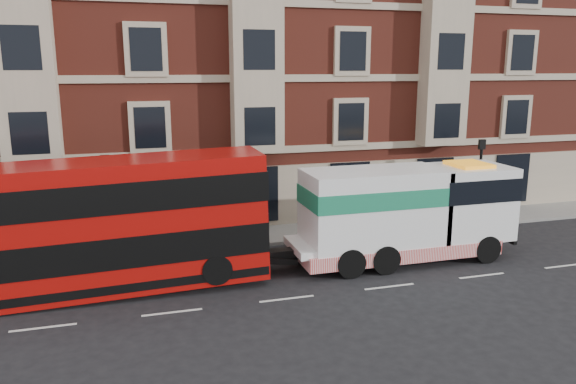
# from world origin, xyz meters

# --- Properties ---
(ground) EXTENTS (120.00, 120.00, 0.00)m
(ground) POSITION_xyz_m (0.00, 0.00, 0.00)
(ground) COLOR black
(ground) RESTS_ON ground
(sidewalk) EXTENTS (90.00, 3.00, 0.15)m
(sidewalk) POSITION_xyz_m (0.00, 7.50, 0.07)
(sidewalk) COLOR slate
(sidewalk) RESTS_ON ground
(victorian_terrace) EXTENTS (45.00, 12.00, 20.40)m
(victorian_terrace) POSITION_xyz_m (0.50, 15.00, 10.07)
(victorian_terrace) COLOR maroon
(victorian_terrace) RESTS_ON ground
(lamp_post_west) EXTENTS (0.35, 0.15, 4.35)m
(lamp_post_west) POSITION_xyz_m (-6.00, 6.20, 2.68)
(lamp_post_west) COLOR black
(lamp_post_west) RESTS_ON sidewalk
(lamp_post_east) EXTENTS (0.35, 0.15, 4.35)m
(lamp_post_east) POSITION_xyz_m (12.00, 6.20, 2.68)
(lamp_post_east) COLOR black
(lamp_post_east) RESTS_ON sidewalk
(double_decker_bus) EXTENTS (11.92, 2.74, 4.83)m
(double_decker_bus) POSITION_xyz_m (-6.28, 2.52, 2.56)
(double_decker_bus) COLOR #A60C09
(double_decker_bus) RESTS_ON ground
(tow_truck) EXTENTS (9.55, 2.82, 3.98)m
(tow_truck) POSITION_xyz_m (5.78, 2.52, 2.11)
(tow_truck) COLOR white
(tow_truck) RESTS_ON ground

